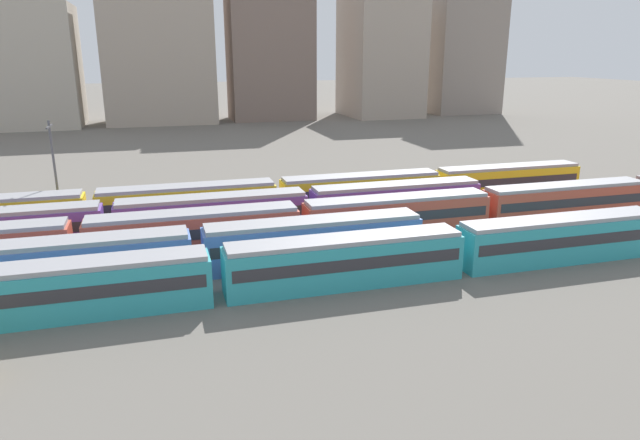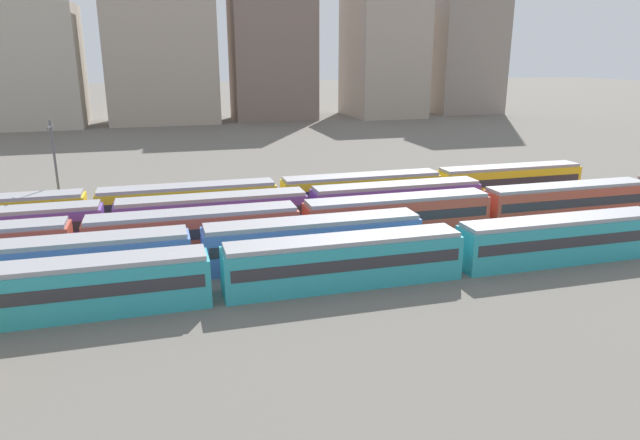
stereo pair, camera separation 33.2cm
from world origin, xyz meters
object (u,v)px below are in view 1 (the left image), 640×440
train_track_3 (213,214)px  catenary_pole_1 (54,167)px  train_track_0 (217,274)px  train_track_4 (278,196)px  train_track_1 (66,263)px  train_track_2 (485,208)px

train_track_3 → catenary_pole_1: bearing=150.0°
train_track_3 → train_track_0: bearing=-95.2°
train_track_4 → train_track_0: bearing=-113.1°
train_track_1 → train_track_2: (38.04, 5.20, 0.00)m
train_track_3 → train_track_4: 9.11m
train_track_1 → train_track_4: (19.29, 15.60, 0.00)m
train_track_3 → train_track_2: bearing=-11.2°
train_track_1 → train_track_2: size_ratio=0.50×
train_track_0 → train_track_4: same height
train_track_0 → catenary_pole_1: size_ratio=7.22×
train_track_1 → catenary_pole_1: size_ratio=5.39×
train_track_0 → train_track_2: same height
train_track_3 → catenary_pole_1: (-14.68, 8.46, 3.82)m
train_track_2 → train_track_3: 26.74m
train_track_1 → train_track_2: same height
train_track_2 → train_track_4: bearing=151.0°
train_track_0 → train_track_4: (8.89, 20.80, 0.00)m
train_track_1 → train_track_3: size_ratio=1.00×
train_track_0 → train_track_4: bearing=66.9°
train_track_0 → train_track_2: bearing=20.6°
catenary_pole_1 → train_track_2: bearing=-18.5°
train_track_0 → train_track_2: 29.54m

